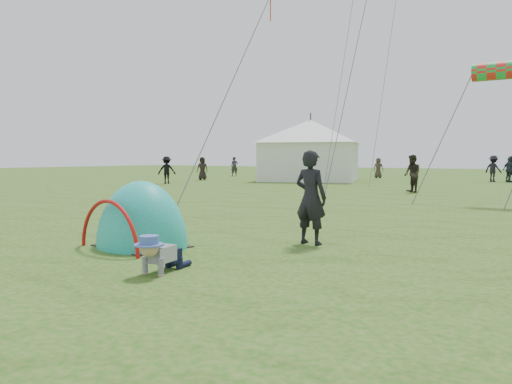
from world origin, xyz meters
The scene contains 14 objects.
ground centered at (0.00, 0.00, 0.00)m, with size 140.00×140.00×0.00m, color #17570C.
crawling_toddler centered at (-0.96, -0.32, 0.29)m, with size 0.52×0.75×0.57m, color black, non-canonical shape.
popup_tent centered at (-2.72, 1.05, 0.00)m, with size 1.86×1.53×2.41m, color #0E9C99.
standing_adult centered at (-0.24, 2.95, 0.88)m, with size 0.64×0.42×1.76m, color black.
event_marquee centered at (-11.95, 25.94, 2.27)m, with size 6.61×6.61×4.55m, color white, non-canonical shape.
crowd_person_0 centered at (-13.04, 29.57, 0.86)m, with size 0.63×0.41×1.72m, color #2E2F36.
crowd_person_1 centered at (0.11, 31.37, 0.86)m, with size 0.83×0.65×1.71m, color black.
crowd_person_2 centered at (0.04, 30.84, 0.82)m, with size 0.96×0.40×1.63m, color #283442.
crowd_person_3 centered at (-17.49, 17.38, 0.84)m, with size 1.09×0.62×1.68m, color black.
crowd_person_4 centered at (-9.39, 32.62, 0.79)m, with size 0.78×0.50×1.59m, color #3A2D25.
crowd_person_6 centered at (-21.00, 29.47, 0.83)m, with size 0.61×0.40×1.67m, color #292931.
crowd_person_7 centered at (-2.57, 17.85, 0.88)m, with size 0.85×0.66×1.75m, color #2C251F.
crowd_person_9 centered at (-0.95, 31.09, 0.87)m, with size 1.13×0.65×1.75m, color black.
crowd_person_10 centered at (-18.69, 22.31, 0.83)m, with size 0.81×0.53×1.65m, color black.
Camera 1 is at (3.98, -5.37, 1.63)m, focal length 35.00 mm.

